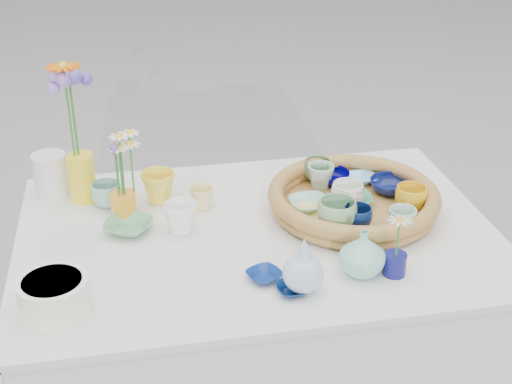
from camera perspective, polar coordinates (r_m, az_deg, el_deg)
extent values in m
imported|color=#050068|center=(2.11, 6.01, 1.19)|extent=(0.13, 0.13, 0.03)
imported|color=#0D1755|center=(2.08, 10.70, 0.49)|extent=(0.14, 0.14, 0.04)
imported|color=gold|center=(1.99, 12.28, -0.49)|extent=(0.10, 0.10, 0.07)
imported|color=#409B75|center=(2.00, 7.72, -0.60)|extent=(0.11, 0.11, 0.03)
imported|color=#80B883|center=(1.86, 6.49, -1.84)|extent=(0.12, 0.12, 0.08)
imported|color=#8FD0BC|center=(1.97, 4.26, -0.96)|extent=(0.12, 0.12, 0.03)
imported|color=#B0CEBD|center=(2.07, 5.19, 1.24)|extent=(0.10, 0.10, 0.07)
imported|color=white|center=(1.98, 7.32, -0.26)|extent=(0.10, 0.10, 0.07)
imported|color=#8CCCF6|center=(2.13, 8.47, 1.08)|extent=(0.09, 0.09, 0.02)
imported|color=#0A1D4E|center=(1.88, 8.11, -2.06)|extent=(0.08, 0.08, 0.06)
imported|color=#E3C96E|center=(1.92, 3.99, -1.83)|extent=(0.11, 0.11, 0.02)
imported|color=#A0D1BB|center=(1.88, 11.60, -2.26)|extent=(0.09, 0.09, 0.07)
imported|color=#43784D|center=(2.11, 4.95, 1.73)|extent=(0.10, 0.10, 0.07)
imported|color=yellow|center=(2.04, -7.81, 0.39)|extent=(0.13, 0.13, 0.09)
imported|color=#F6DE87|center=(2.00, -4.37, -0.46)|extent=(0.08, 0.08, 0.06)
imported|color=#61A672|center=(1.92, -10.16, -2.73)|extent=(0.16, 0.16, 0.03)
imported|color=white|center=(1.88, -6.04, -2.06)|extent=(0.11, 0.11, 0.08)
imported|color=navy|center=(1.70, 0.68, -6.71)|extent=(0.11, 0.11, 0.02)
imported|color=#84BAAB|center=(2.05, -11.86, -0.19)|extent=(0.09, 0.09, 0.07)
imported|color=#092152|center=(1.66, 2.97, -7.76)|extent=(0.08, 0.08, 0.02)
imported|color=#84D0BD|center=(1.72, 8.54, -4.82)|extent=(0.13, 0.13, 0.12)
cylinder|color=navy|center=(1.74, 11.03, -5.68)|extent=(0.06, 0.06, 0.06)
cylinder|color=yellow|center=(2.08, -13.75, 1.12)|extent=(0.09, 0.09, 0.14)
cylinder|color=#FF9E22|center=(1.98, -10.56, -1.07)|extent=(0.08, 0.08, 0.07)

